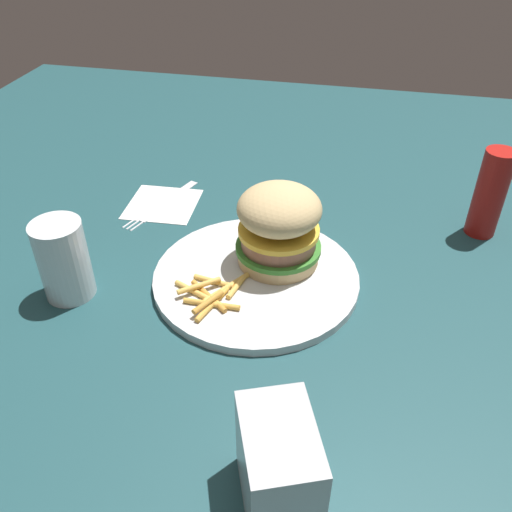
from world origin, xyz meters
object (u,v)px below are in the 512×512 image
at_px(plate, 256,278).
at_px(ketchup_bottle, 490,194).
at_px(napkin, 163,204).
at_px(drink_glass, 65,265).
at_px(fork, 162,203).
at_px(napkin_dispenser, 278,467).
at_px(sandwich, 279,226).
at_px(fries_pile, 213,293).

xyz_separation_m(plate, ketchup_bottle, (0.30, 0.19, 0.06)).
xyz_separation_m(napkin, drink_glass, (-0.04, -0.23, 0.04)).
distance_m(napkin, fork, 0.00).
bearing_deg(plate, napkin_dispenser, -73.94).
xyz_separation_m(napkin, fork, (-0.00, -0.00, 0.00)).
bearing_deg(fork, plate, -39.39).
height_order(plate, drink_glass, drink_glass).
xyz_separation_m(drink_glass, ketchup_bottle, (0.53, 0.26, 0.02)).
bearing_deg(napkin_dispenser, sandwich, 168.65).
xyz_separation_m(drink_glass, napkin_dispenser, (0.31, -0.22, 0.00)).
relative_size(plate, napkin, 2.48).
height_order(sandwich, drink_glass, sandwich).
bearing_deg(napkin, plate, -39.74).
bearing_deg(ketchup_bottle, fries_pile, -144.92).
xyz_separation_m(fries_pile, ketchup_bottle, (0.35, 0.24, 0.05)).
bearing_deg(sandwich, napkin_dispenser, -79.39).
relative_size(fries_pile, fork, 0.63).
bearing_deg(ketchup_bottle, fork, -176.52).
distance_m(fork, ketchup_bottle, 0.50).
height_order(sandwich, napkin, sandwich).
xyz_separation_m(plate, napkin_dispenser, (0.08, -0.29, 0.04)).
bearing_deg(drink_glass, ketchup_bottle, 26.26).
relative_size(plate, drink_glass, 2.58).
xyz_separation_m(napkin, napkin_dispenser, (0.28, -0.45, 0.05)).
relative_size(fork, drink_glass, 1.59).
xyz_separation_m(fries_pile, fork, (-0.15, 0.21, -0.01)).
relative_size(plate, napkin_dispenser, 2.77).
relative_size(drink_glass, ketchup_bottle, 0.79).
height_order(fork, ketchup_bottle, ketchup_bottle).
xyz_separation_m(fork, ketchup_bottle, (0.50, 0.03, 0.06)).
bearing_deg(fries_pile, ketchup_bottle, 35.08).
bearing_deg(fries_pile, napkin, 124.64).
bearing_deg(sandwich, drink_glass, -155.97).
relative_size(sandwich, fork, 0.69).
height_order(plate, fries_pile, fries_pile).
bearing_deg(plate, fork, 140.61).
xyz_separation_m(fries_pile, napkin, (-0.15, 0.22, -0.02)).
bearing_deg(napkin, fries_pile, -55.36).
bearing_deg(ketchup_bottle, plate, -148.23).
distance_m(plate, napkin_dispenser, 0.31).
height_order(plate, fork, plate).
bearing_deg(fork, napkin_dispenser, -58.46).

